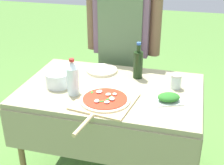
{
  "coord_description": "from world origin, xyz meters",
  "views": [
    {
      "loc": [
        0.5,
        -1.82,
        1.74
      ],
      "look_at": [
        0.01,
        0.0,
        0.83
      ],
      "focal_mm": 50.0,
      "sensor_mm": 36.0,
      "label": 1
    }
  ],
  "objects_px": {
    "person_cook": "(123,35)",
    "herb_container": "(169,98)",
    "mixing_tub": "(58,79)",
    "oil_bottle": "(138,64)",
    "sauce_jar": "(176,82)",
    "plate_stack": "(102,70)",
    "pizza_on_peel": "(104,101)",
    "water_bottle": "(73,78)",
    "prep_table": "(111,99)"
  },
  "relations": [
    {
      "from": "pizza_on_peel",
      "to": "mixing_tub",
      "type": "height_order",
      "value": "mixing_tub"
    },
    {
      "from": "water_bottle",
      "to": "prep_table",
      "type": "bearing_deg",
      "value": 34.86
    },
    {
      "from": "oil_bottle",
      "to": "herb_container",
      "type": "xyz_separation_m",
      "value": [
        0.25,
        -0.3,
        -0.08
      ]
    },
    {
      "from": "pizza_on_peel",
      "to": "plate_stack",
      "type": "height_order",
      "value": "pizza_on_peel"
    },
    {
      "from": "prep_table",
      "to": "mixing_tub",
      "type": "relative_size",
      "value": 7.26
    },
    {
      "from": "person_cook",
      "to": "oil_bottle",
      "type": "xyz_separation_m",
      "value": [
        0.2,
        -0.39,
        -0.08
      ]
    },
    {
      "from": "pizza_on_peel",
      "to": "mixing_tub",
      "type": "relative_size",
      "value": 3.48
    },
    {
      "from": "pizza_on_peel",
      "to": "plate_stack",
      "type": "bearing_deg",
      "value": 116.63
    },
    {
      "from": "herb_container",
      "to": "plate_stack",
      "type": "height_order",
      "value": "herb_container"
    },
    {
      "from": "pizza_on_peel",
      "to": "mixing_tub",
      "type": "bearing_deg",
      "value": 166.35
    },
    {
      "from": "prep_table",
      "to": "oil_bottle",
      "type": "bearing_deg",
      "value": 55.91
    },
    {
      "from": "water_bottle",
      "to": "mixing_tub",
      "type": "xyz_separation_m",
      "value": [
        -0.14,
        0.08,
        -0.07
      ]
    },
    {
      "from": "person_cook",
      "to": "sauce_jar",
      "type": "distance_m",
      "value": 0.7
    },
    {
      "from": "mixing_tub",
      "to": "sauce_jar",
      "type": "height_order",
      "value": "same"
    },
    {
      "from": "person_cook",
      "to": "pizza_on_peel",
      "type": "distance_m",
      "value": 0.84
    },
    {
      "from": "mixing_tub",
      "to": "sauce_jar",
      "type": "distance_m",
      "value": 0.8
    },
    {
      "from": "plate_stack",
      "to": "person_cook",
      "type": "bearing_deg",
      "value": 77.73
    },
    {
      "from": "pizza_on_peel",
      "to": "sauce_jar",
      "type": "xyz_separation_m",
      "value": [
        0.41,
        0.32,
        0.03
      ]
    },
    {
      "from": "person_cook",
      "to": "mixing_tub",
      "type": "height_order",
      "value": "person_cook"
    },
    {
      "from": "prep_table",
      "to": "plate_stack",
      "type": "relative_size",
      "value": 5.26
    },
    {
      "from": "plate_stack",
      "to": "oil_bottle",
      "type": "bearing_deg",
      "value": -7.21
    },
    {
      "from": "herb_container",
      "to": "sauce_jar",
      "type": "bearing_deg",
      "value": 82.57
    },
    {
      "from": "person_cook",
      "to": "mixing_tub",
      "type": "distance_m",
      "value": 0.74
    },
    {
      "from": "sauce_jar",
      "to": "plate_stack",
      "type": "bearing_deg",
      "value": 166.42
    },
    {
      "from": "pizza_on_peel",
      "to": "water_bottle",
      "type": "bearing_deg",
      "value": 172.1
    },
    {
      "from": "plate_stack",
      "to": "pizza_on_peel",
      "type": "bearing_deg",
      "value": -71.38
    },
    {
      "from": "person_cook",
      "to": "pizza_on_peel",
      "type": "relative_size",
      "value": 2.83
    },
    {
      "from": "oil_bottle",
      "to": "water_bottle",
      "type": "relative_size",
      "value": 1.08
    },
    {
      "from": "person_cook",
      "to": "plate_stack",
      "type": "relative_size",
      "value": 7.15
    },
    {
      "from": "person_cook",
      "to": "plate_stack",
      "type": "bearing_deg",
      "value": 80.56
    },
    {
      "from": "person_cook",
      "to": "herb_container",
      "type": "height_order",
      "value": "person_cook"
    },
    {
      "from": "plate_stack",
      "to": "water_bottle",
      "type": "bearing_deg",
      "value": -100.59
    },
    {
      "from": "plate_stack",
      "to": "sauce_jar",
      "type": "bearing_deg",
      "value": -13.58
    },
    {
      "from": "herb_container",
      "to": "water_bottle",
      "type": "bearing_deg",
      "value": -174.56
    },
    {
      "from": "herb_container",
      "to": "prep_table",
      "type": "bearing_deg",
      "value": 167.11
    },
    {
      "from": "water_bottle",
      "to": "sauce_jar",
      "type": "height_order",
      "value": "water_bottle"
    },
    {
      "from": "person_cook",
      "to": "plate_stack",
      "type": "distance_m",
      "value": 0.4
    },
    {
      "from": "prep_table",
      "to": "herb_container",
      "type": "distance_m",
      "value": 0.42
    },
    {
      "from": "water_bottle",
      "to": "oil_bottle",
      "type": "bearing_deg",
      "value": 45.26
    },
    {
      "from": "water_bottle",
      "to": "mixing_tub",
      "type": "bearing_deg",
      "value": 150.03
    },
    {
      "from": "pizza_on_peel",
      "to": "sauce_jar",
      "type": "height_order",
      "value": "sauce_jar"
    },
    {
      "from": "oil_bottle",
      "to": "plate_stack",
      "type": "bearing_deg",
      "value": 172.79
    },
    {
      "from": "plate_stack",
      "to": "herb_container",
      "type": "bearing_deg",
      "value": -32.15
    },
    {
      "from": "pizza_on_peel",
      "to": "oil_bottle",
      "type": "bearing_deg",
      "value": 81.35
    },
    {
      "from": "prep_table",
      "to": "mixing_tub",
      "type": "xyz_separation_m",
      "value": [
        -0.36,
        -0.07,
        0.14
      ]
    },
    {
      "from": "pizza_on_peel",
      "to": "water_bottle",
      "type": "xyz_separation_m",
      "value": [
        -0.23,
        0.07,
        0.1
      ]
    },
    {
      "from": "pizza_on_peel",
      "to": "water_bottle",
      "type": "height_order",
      "value": "water_bottle"
    },
    {
      "from": "person_cook",
      "to": "water_bottle",
      "type": "height_order",
      "value": "person_cook"
    },
    {
      "from": "oil_bottle",
      "to": "mixing_tub",
      "type": "relative_size",
      "value": 1.58
    },
    {
      "from": "person_cook",
      "to": "sauce_jar",
      "type": "bearing_deg",
      "value": 137.53
    }
  ]
}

